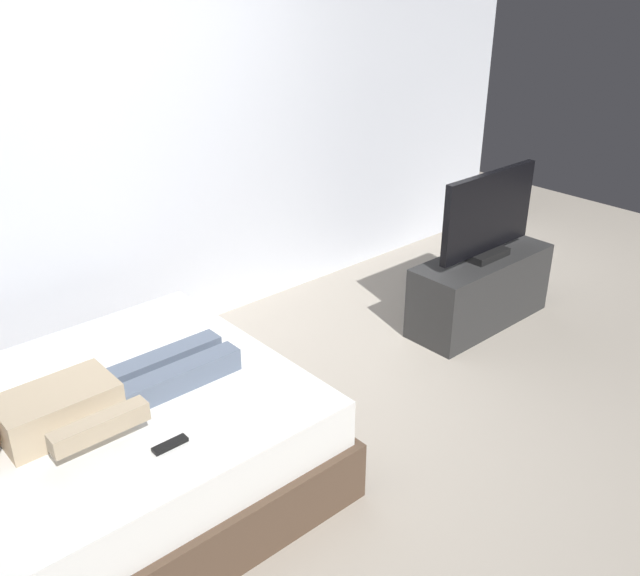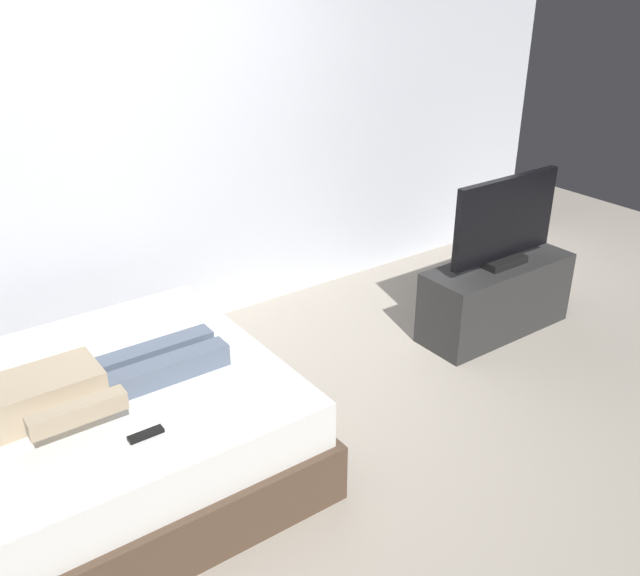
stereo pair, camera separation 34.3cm
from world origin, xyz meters
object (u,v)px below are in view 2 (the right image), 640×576
(person, at_px, (75,387))
(tv_stand, at_px, (496,297))
(tv, at_px, (505,223))
(remote, at_px, (146,434))
(bed, at_px, (76,446))

(person, distance_m, tv_stand, 2.83)
(tv_stand, relative_size, tv, 1.25)
(remote, height_order, tv_stand, remote)
(person, relative_size, tv_stand, 1.15)
(person, relative_size, remote, 8.40)
(remote, relative_size, tv, 0.17)
(person, height_order, tv_stand, person)
(remote, relative_size, tv_stand, 0.14)
(bed, distance_m, person, 0.37)
(person, height_order, tv, tv)
(tv, bearing_deg, person, -179.96)
(person, distance_m, remote, 0.44)
(remote, distance_m, tv_stand, 2.70)
(tv_stand, bearing_deg, tv, 0.00)
(person, bearing_deg, tv, 0.04)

